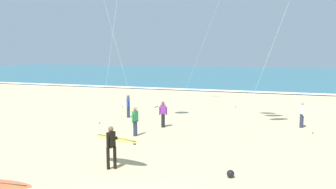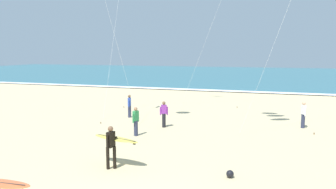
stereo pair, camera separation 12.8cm
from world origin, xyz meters
TOP-DOWN VIEW (x-y plane):
  - ocean_water at (0.00, 59.67)m, footprint 160.00×60.00m
  - shoreline_foam at (0.00, 29.97)m, footprint 160.00×1.53m
  - surfer_lead at (-2.15, 3.85)m, footprint 2.03×1.01m
  - bystander_purple_top at (-2.49, 10.92)m, footprint 0.46×0.30m
  - bystander_white_top at (5.50, 13.38)m, footprint 0.29×0.46m
  - bystander_blue_top at (-5.73, 12.97)m, footprint 0.26×0.48m
  - bystander_green_top at (-3.29, 8.57)m, footprint 0.27×0.48m
  - beach_ball at (2.36, 4.24)m, footprint 0.28×0.28m

SIDE VIEW (x-z plane):
  - ocean_water at x=0.00m, z-range 0.00..0.08m
  - shoreline_foam at x=0.00m, z-range 0.08..0.09m
  - beach_ball at x=2.36m, z-range 0.00..0.28m
  - bystander_purple_top at x=-2.49m, z-range 0.02..1.61m
  - bystander_white_top at x=5.50m, z-range 0.02..1.61m
  - bystander_blue_top at x=-5.73m, z-range 0.02..1.61m
  - bystander_green_top at x=-3.29m, z-range 0.02..1.61m
  - surfer_lead at x=-2.15m, z-range 0.19..1.90m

